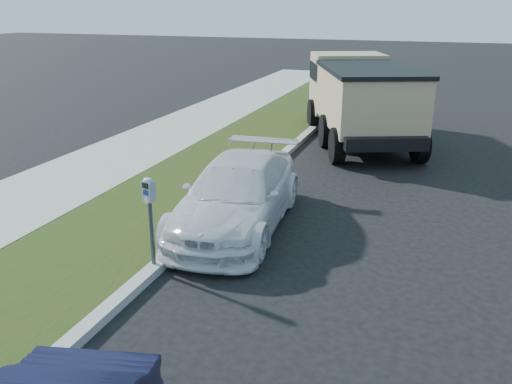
% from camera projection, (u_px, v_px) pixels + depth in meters
% --- Properties ---
extents(ground, '(120.00, 120.00, 0.00)m').
position_uv_depth(ground, '(314.00, 274.00, 9.26)').
color(ground, black).
rests_on(ground, ground).
extents(streetside, '(6.12, 50.00, 0.15)m').
position_uv_depth(streetside, '(103.00, 197.00, 12.76)').
color(streetside, gray).
rests_on(streetside, ground).
extents(parking_meter, '(0.25, 0.20, 1.56)m').
position_uv_depth(parking_meter, '(150.00, 202.00, 8.95)').
color(parking_meter, '#3F4247').
rests_on(parking_meter, ground).
extents(white_wagon, '(2.34, 4.93, 1.39)m').
position_uv_depth(white_wagon, '(238.00, 194.00, 11.05)').
color(white_wagon, silver).
rests_on(white_wagon, ground).
extents(dump_truck, '(4.81, 7.21, 2.66)m').
position_uv_depth(dump_truck, '(359.00, 96.00, 17.74)').
color(dump_truck, black).
rests_on(dump_truck, ground).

